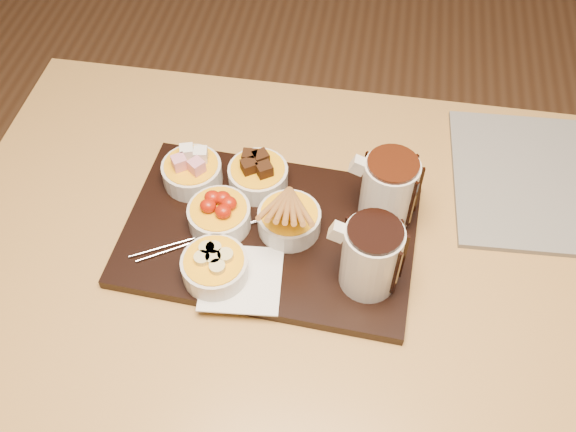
% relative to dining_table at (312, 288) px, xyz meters
% --- Properties ---
extents(ground, '(5.00, 5.00, 0.00)m').
position_rel_dining_table_xyz_m(ground, '(0.00, 0.00, -0.65)').
color(ground, brown).
rests_on(ground, ground).
extents(dining_table, '(1.20, 0.80, 0.75)m').
position_rel_dining_table_xyz_m(dining_table, '(0.00, 0.00, 0.00)').
color(dining_table, '#B98A45').
rests_on(dining_table, ground).
extents(serving_board, '(0.47, 0.32, 0.02)m').
position_rel_dining_table_xyz_m(serving_board, '(-0.08, 0.03, 0.11)').
color(serving_board, black).
rests_on(serving_board, dining_table).
extents(napkin, '(0.13, 0.13, 0.00)m').
position_rel_dining_table_xyz_m(napkin, '(-0.10, -0.07, 0.12)').
color(napkin, white).
rests_on(napkin, serving_board).
extents(bowl_marshmallows, '(0.10, 0.10, 0.04)m').
position_rel_dining_table_xyz_m(bowl_marshmallows, '(-0.22, 0.11, 0.14)').
color(bowl_marshmallows, silver).
rests_on(bowl_marshmallows, serving_board).
extents(bowl_cake, '(0.10, 0.10, 0.04)m').
position_rel_dining_table_xyz_m(bowl_cake, '(-0.11, 0.12, 0.14)').
color(bowl_cake, silver).
rests_on(bowl_cake, serving_board).
extents(bowl_strawberries, '(0.10, 0.10, 0.04)m').
position_rel_dining_table_xyz_m(bowl_strawberries, '(-0.16, 0.02, 0.14)').
color(bowl_strawberries, silver).
rests_on(bowl_strawberries, serving_board).
extents(bowl_biscotti, '(0.10, 0.10, 0.04)m').
position_rel_dining_table_xyz_m(bowl_biscotti, '(-0.05, 0.03, 0.14)').
color(bowl_biscotti, silver).
rests_on(bowl_biscotti, serving_board).
extents(bowl_bananas, '(0.10, 0.10, 0.04)m').
position_rel_dining_table_xyz_m(bowl_bananas, '(-0.14, -0.07, 0.14)').
color(bowl_bananas, silver).
rests_on(bowl_bananas, serving_board).
extents(pitcher_dark_chocolate, '(0.09, 0.09, 0.12)m').
position_rel_dining_table_xyz_m(pitcher_dark_chocolate, '(0.09, -0.04, 0.18)').
color(pitcher_dark_chocolate, silver).
rests_on(pitcher_dark_chocolate, serving_board).
extents(pitcher_milk_chocolate, '(0.09, 0.09, 0.12)m').
position_rel_dining_table_xyz_m(pitcher_milk_chocolate, '(0.10, 0.09, 0.18)').
color(pitcher_milk_chocolate, silver).
rests_on(pitcher_milk_chocolate, serving_board).
extents(fondue_skewers, '(0.15, 0.24, 0.01)m').
position_rel_dining_table_xyz_m(fondue_skewers, '(-0.17, -0.00, 0.12)').
color(fondue_skewers, silver).
rests_on(fondue_skewers, serving_board).
extents(newspaper, '(0.41, 0.33, 0.01)m').
position_rel_dining_table_xyz_m(newspaper, '(0.41, 0.22, 0.10)').
color(newspaper, beige).
rests_on(newspaper, dining_table).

